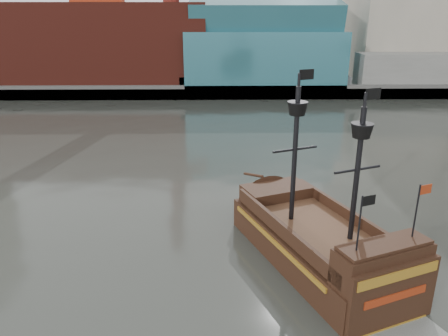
{
  "coord_description": "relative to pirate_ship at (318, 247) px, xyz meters",
  "views": [
    {
      "loc": [
        0.88,
        -18.33,
        15.49
      ],
      "look_at": [
        1.43,
        13.57,
        4.0
      ],
      "focal_mm": 35.0,
      "sensor_mm": 36.0,
      "label": 1
    }
  ],
  "objects": [
    {
      "name": "ground",
      "position": [
        -7.38,
        -6.26,
        -1.19
      ],
      "size": [
        400.0,
        400.0,
        0.0
      ],
      "primitive_type": "plane",
      "color": "#272924",
      "rests_on": "ground"
    },
    {
      "name": "promenade_far",
      "position": [
        -7.38,
        85.74,
        -0.19
      ],
      "size": [
        220.0,
        60.0,
        2.0
      ],
      "primitive_type": "cube",
      "color": "slate",
      "rests_on": "ground"
    },
    {
      "name": "seawall",
      "position": [
        -7.38,
        56.24,
        0.11
      ],
      "size": [
        220.0,
        1.0,
        2.6
      ],
      "primitive_type": "cube",
      "color": "#4C4C49",
      "rests_on": "ground"
    },
    {
      "name": "pirate_ship",
      "position": [
        0.0,
        0.0,
        0.0
      ],
      "size": [
        11.32,
        18.23,
        13.14
      ],
      "rotation": [
        0.0,
        0.0,
        0.38
      ],
      "color": "black",
      "rests_on": "ground"
    }
  ]
}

